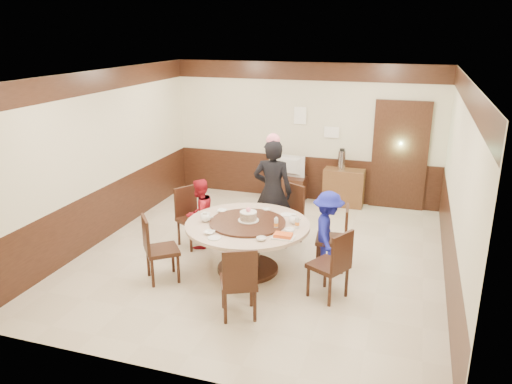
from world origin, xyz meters
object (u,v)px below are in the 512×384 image
(person_red, at_px, (200,214))
(shrimp_platter, at_px, (283,236))
(person_standing, at_px, (273,192))
(person_blue, at_px, (328,232))
(television, at_px, (286,166))
(banquet_table, at_px, (248,237))
(thermos, at_px, (342,160))
(birthday_cake, at_px, (248,216))
(tv_stand, at_px, (285,188))
(side_cabinet, at_px, (344,187))

(person_red, distance_m, shrimp_platter, 1.89)
(person_standing, height_order, person_blue, person_standing)
(television, bearing_deg, person_standing, 104.92)
(banquet_table, distance_m, person_red, 1.16)
(person_blue, relative_size, television, 1.57)
(person_blue, bearing_deg, person_red, 73.68)
(person_standing, height_order, thermos, person_standing)
(banquet_table, xyz_separation_m, shrimp_platter, (0.62, -0.36, 0.24))
(person_red, distance_m, person_blue, 2.12)
(birthday_cake, xyz_separation_m, shrimp_platter, (0.62, -0.39, -0.07))
(tv_stand, bearing_deg, person_standing, -81.07)
(person_standing, distance_m, tv_stand, 2.28)
(television, distance_m, thermos, 1.16)
(person_blue, xyz_separation_m, thermos, (-0.25, 2.95, 0.33))
(banquet_table, bearing_deg, thermos, 75.68)
(television, xyz_separation_m, thermos, (1.14, 0.03, 0.22))
(television, xyz_separation_m, side_cabinet, (1.21, 0.03, -0.35))
(person_standing, bearing_deg, thermos, -115.03)
(person_standing, distance_m, side_cabinet, 2.41)
(thermos, bearing_deg, tv_stand, -178.49)
(television, bearing_deg, person_blue, 121.51)
(birthday_cake, relative_size, television, 0.39)
(person_standing, bearing_deg, side_cabinet, -116.64)
(banquet_table, bearing_deg, birthday_cake, 86.51)
(shrimp_platter, distance_m, television, 3.77)
(tv_stand, bearing_deg, shrimp_platter, -75.95)
(shrimp_platter, xyz_separation_m, tv_stand, (-0.91, 3.65, -0.53))
(banquet_table, height_order, tv_stand, banquet_table)
(thermos, bearing_deg, birthday_cake, -104.43)
(person_standing, relative_size, tv_stand, 2.07)
(person_blue, bearing_deg, tv_stand, 14.53)
(tv_stand, bearing_deg, banquet_table, -84.98)
(banquet_table, relative_size, television, 2.33)
(side_cabinet, bearing_deg, shrimp_platter, -94.58)
(birthday_cake, bearing_deg, person_blue, 17.30)
(person_blue, bearing_deg, birthday_cake, 96.30)
(banquet_table, bearing_deg, television, 95.02)
(banquet_table, xyz_separation_m, person_red, (-1.01, 0.57, 0.04))
(banquet_table, distance_m, birthday_cake, 0.32)
(banquet_table, xyz_separation_m, thermos, (0.85, 3.33, 0.41))
(person_standing, distance_m, thermos, 2.33)
(person_red, distance_m, side_cabinet, 3.37)
(person_standing, distance_m, shrimp_platter, 1.60)
(person_standing, bearing_deg, television, -86.09)
(person_red, bearing_deg, birthday_cake, 80.98)
(person_blue, bearing_deg, person_standing, 43.38)
(tv_stand, height_order, television, television)
(person_blue, height_order, thermos, person_blue)
(shrimp_platter, relative_size, side_cabinet, 0.38)
(banquet_table, relative_size, shrimp_platter, 6.01)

